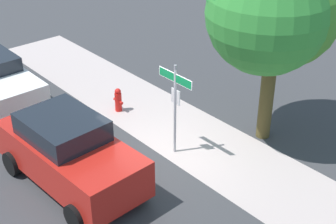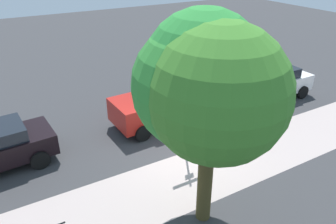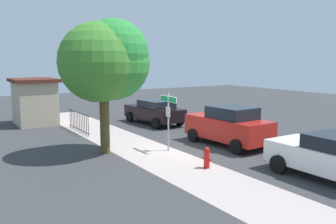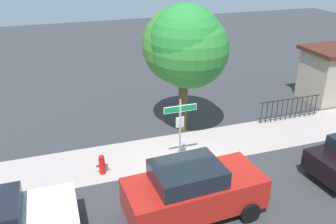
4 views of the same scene
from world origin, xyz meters
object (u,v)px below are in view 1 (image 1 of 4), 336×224
object	(u,v)px
car_red	(69,152)
street_sign	(175,95)
fire_hydrant	(118,100)
shade_tree	(272,7)

from	to	relation	value
car_red	street_sign	bearing A→B (deg)	74.64
car_red	fire_hydrant	size ratio (longest dim) A/B	5.48
shade_tree	car_red	xyz separation A→B (m)	(-1.70, -5.20, -2.99)
shade_tree	car_red	world-z (taller)	shade_tree
shade_tree	fire_hydrant	distance (m)	5.72
shade_tree	car_red	bearing A→B (deg)	-108.09
fire_hydrant	street_sign	bearing A→B (deg)	-3.88
street_sign	fire_hydrant	size ratio (longest dim) A/B	3.36
street_sign	shade_tree	xyz separation A→B (m)	(1.06, 2.31, 2.13)
car_red	fire_hydrant	xyz separation A→B (m)	(-2.28, 3.09, -0.54)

